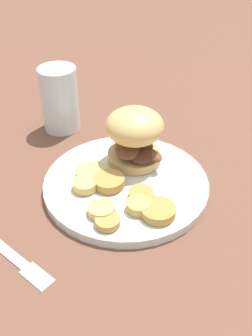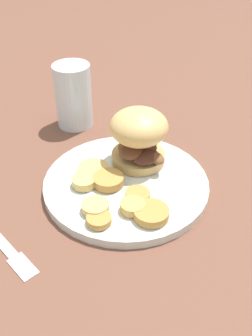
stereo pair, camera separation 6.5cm
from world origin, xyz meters
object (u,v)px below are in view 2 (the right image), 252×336
sandwich (139,137)px  drinking_glass (73,96)px  dinner_plate (126,183)px  fork (3,243)px

sandwich → drinking_glass: 0.21m
dinner_plate → sandwich: size_ratio=2.48×
fork → sandwich: bearing=-92.7°
sandwich → fork: 0.28m
fork → drinking_glass: size_ratio=1.27×
sandwich → drinking_glass: bearing=-5.9°
drinking_glass → dinner_plate: bearing=161.9°
dinner_plate → sandwich: bearing=-67.0°
dinner_plate → sandwich: 0.08m
sandwich → dinner_plate: bearing=113.0°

